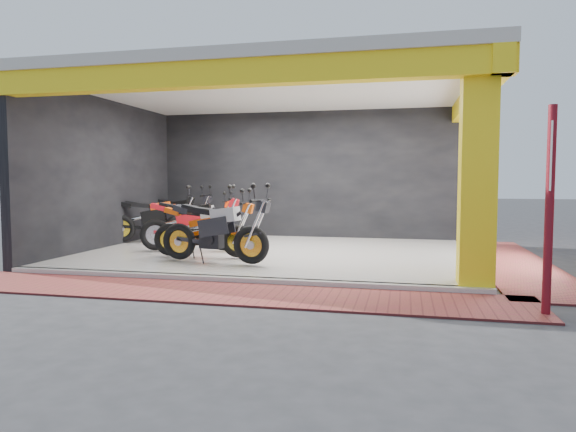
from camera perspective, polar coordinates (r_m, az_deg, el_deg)
name	(u,v)px	position (r m, az deg, el deg)	size (l,w,h in m)	color
ground	(249,272)	(9.28, -4.39, -6.19)	(80.00, 80.00, 0.00)	#2D2D30
showroom_floor	(276,253)	(11.18, -1.34, -4.18)	(8.00, 6.00, 0.10)	white
showroom_ceiling	(276,88)	(11.24, -1.37, 14.04)	(8.40, 6.40, 0.20)	beige
back_wall	(304,176)	(14.09, 1.75, 4.44)	(8.20, 0.20, 3.50)	black
left_wall	(105,176)	(12.71, -19.63, 4.26)	(0.20, 6.20, 3.50)	black
corner_column	(477,173)	(8.04, 20.31, 4.53)	(0.50, 0.50, 3.50)	yellow
header_beam_front	(229,74)	(8.36, -6.62, 15.43)	(8.40, 0.30, 0.40)	yellow
header_beam_right	(474,95)	(10.93, 19.94, 12.50)	(0.30, 6.40, 0.40)	yellow
floor_kerb	(230,280)	(8.32, -6.49, -7.04)	(8.00, 0.20, 0.10)	white
paver_front	(212,292)	(7.61, -8.45, -8.37)	(9.00, 1.40, 0.03)	maroon
paver_right	(512,263)	(11.05, 23.67, -4.80)	(1.40, 7.00, 0.03)	maroon
signpost	(550,202)	(6.86, 27.07, 1.43)	(0.11, 0.35, 2.53)	maroon
moto_hero	(237,225)	(10.09, -5.66, -1.02)	(2.16, 0.80, 1.32)	#DB4E09
moto_row_a	(251,226)	(9.26, -4.12, -1.15)	(2.33, 0.86, 1.42)	black
moto_row_b	(223,220)	(11.11, -7.20, -0.41)	(2.27, 0.84, 1.39)	red
moto_row_c	(181,215)	(13.00, -11.76, 0.12)	(2.23, 0.83, 1.36)	black
moto_row_d	(200,212)	(14.36, -9.76, 0.48)	(2.21, 0.82, 1.35)	black
moto_row_e	(222,217)	(13.34, -7.38, -0.07)	(1.97, 0.73, 1.20)	#FC390A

